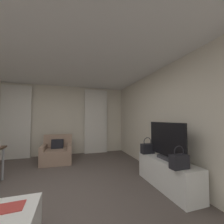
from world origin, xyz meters
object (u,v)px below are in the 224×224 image
handbag_primary (148,148)px  handbag_secondary (179,161)px  magazine_open (9,208)px  tv_console (167,173)px  tv_flatscreen (166,142)px  armchair (57,153)px

handbag_primary → handbag_secondary: 1.01m
magazine_open → tv_console: bearing=13.2°
tv_flatscreen → tv_console: bearing=90.0°
handbag_secondary → tv_console: bearing=72.8°
tv_flatscreen → handbag_primary: 0.57m
magazine_open → tv_flatscreen: 2.57m
tv_console → handbag_primary: (-0.11, 0.50, 0.40)m
tv_console → handbag_secondary: handbag_secondary is taller
tv_flatscreen → handbag_secondary: bearing=-107.6°
magazine_open → tv_flatscreen: size_ratio=0.29×
armchair → tv_console: bearing=-46.7°
handbag_primary → handbag_secondary: bearing=-92.4°
tv_console → magazine_open: bearing=-166.8°
handbag_secondary → armchair: bearing=125.7°
armchair → handbag_secondary: bearing=-54.3°
armchair → handbag_primary: (2.08, -1.84, 0.40)m
armchair → magazine_open: bearing=-95.1°
magazine_open → handbag_secondary: 2.31m
tv_flatscreen → handbag_secondary: (-0.16, -0.50, -0.22)m
tv_console → armchair: bearing=133.3°
armchair → handbag_primary: size_ratio=2.43×
armchair → handbag_primary: 2.81m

